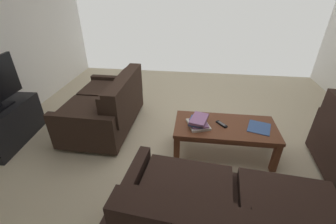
% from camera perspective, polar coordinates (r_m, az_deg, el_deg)
% --- Properties ---
extents(ground_plane, '(5.58, 5.59, 0.01)m').
position_cam_1_polar(ground_plane, '(3.20, 4.97, -7.39)').
color(ground_plane, beige).
extents(loveseat_near, '(0.91, 1.40, 0.83)m').
position_cam_1_polar(loveseat_near, '(3.43, -15.23, 1.35)').
color(loveseat_near, black).
rests_on(loveseat_near, ground).
extents(coffee_table, '(1.23, 0.59, 0.43)m').
position_cam_1_polar(coffee_table, '(2.86, 14.26, -4.42)').
color(coffee_table, brown).
rests_on(coffee_table, ground).
extents(tv_stand, '(0.48, 1.00, 0.54)m').
position_cam_1_polar(tv_stand, '(3.73, -35.69, -2.73)').
color(tv_stand, black).
rests_on(tv_stand, ground).
extents(book_stack, '(0.31, 0.34, 0.11)m').
position_cam_1_polar(book_stack, '(2.73, 7.71, -2.54)').
color(book_stack, silver).
rests_on(book_stack, coffee_table).
extents(tv_remote, '(0.14, 0.15, 0.02)m').
position_cam_1_polar(tv_remote, '(2.82, 13.47, -3.01)').
color(tv_remote, black).
rests_on(tv_remote, coffee_table).
extents(loose_magazine, '(0.32, 0.34, 0.01)m').
position_cam_1_polar(loose_magazine, '(2.90, 22.16, -3.68)').
color(loose_magazine, '#385693').
rests_on(loose_magazine, coffee_table).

